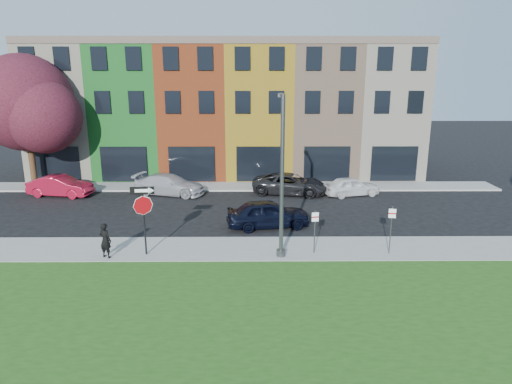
{
  "coord_description": "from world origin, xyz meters",
  "views": [
    {
      "loc": [
        -0.51,
        -17.0,
        8.18
      ],
      "look_at": [
        -0.35,
        4.0,
        2.58
      ],
      "focal_mm": 32.0,
      "sensor_mm": 36.0,
      "label": 1
    }
  ],
  "objects_px": {
    "man": "(105,240)",
    "sedan_near": "(268,214)",
    "stop_sign": "(143,207)",
    "street_lamp": "(282,177)"
  },
  "relations": [
    {
      "from": "stop_sign",
      "to": "street_lamp",
      "type": "height_order",
      "value": "street_lamp"
    },
    {
      "from": "man",
      "to": "stop_sign",
      "type": "bearing_deg",
      "value": -146.82
    },
    {
      "from": "man",
      "to": "sedan_near",
      "type": "distance_m",
      "value": 8.54
    },
    {
      "from": "stop_sign",
      "to": "sedan_near",
      "type": "xyz_separation_m",
      "value": [
        5.66,
        4.03,
        -1.63
      ]
    },
    {
      "from": "sedan_near",
      "to": "stop_sign",
      "type": "bearing_deg",
      "value": 115.98
    },
    {
      "from": "stop_sign",
      "to": "sedan_near",
      "type": "bearing_deg",
      "value": 30.53
    },
    {
      "from": "stop_sign",
      "to": "sedan_near",
      "type": "height_order",
      "value": "stop_sign"
    },
    {
      "from": "man",
      "to": "sedan_near",
      "type": "height_order",
      "value": "man"
    },
    {
      "from": "sedan_near",
      "to": "street_lamp",
      "type": "bearing_deg",
      "value": 176.82
    },
    {
      "from": "sedan_near",
      "to": "street_lamp",
      "type": "height_order",
      "value": "street_lamp"
    }
  ]
}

